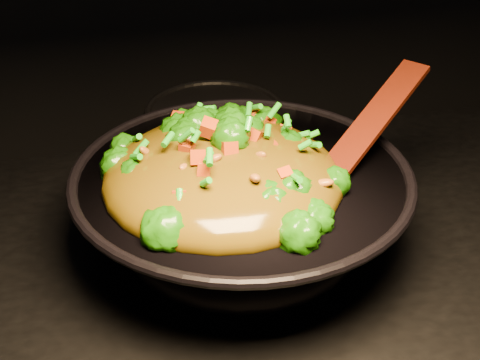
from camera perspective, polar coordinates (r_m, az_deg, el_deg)
name	(u,v)px	position (r m, az deg, el deg)	size (l,w,h in m)	color
wok	(242,213)	(0.92, 0.15, -2.82)	(0.44, 0.44, 0.12)	black
stir_fry	(222,146)	(0.85, -1.52, 2.93)	(0.31, 0.31, 0.11)	#1C6407
spatula	(368,128)	(0.92, 10.83, 4.42)	(0.28, 0.04, 0.01)	#321706
back_pot	(216,141)	(1.10, -2.09, 3.36)	(0.22, 0.22, 0.12)	black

